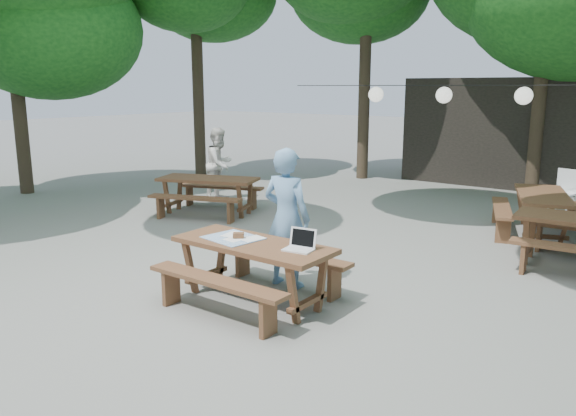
# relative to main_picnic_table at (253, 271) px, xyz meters

# --- Properties ---
(ground) EXTENTS (80.00, 80.00, 0.00)m
(ground) POSITION_rel_main_picnic_table_xyz_m (-0.15, 0.65, -0.39)
(ground) COLOR slate
(ground) RESTS_ON ground
(pavilion) EXTENTS (6.00, 3.00, 2.80)m
(pavilion) POSITION_rel_main_picnic_table_xyz_m (0.35, 11.15, 1.01)
(pavilion) COLOR black
(pavilion) RESTS_ON ground
(main_picnic_table) EXTENTS (2.00, 1.58, 0.75)m
(main_picnic_table) POSITION_rel_main_picnic_table_xyz_m (0.00, 0.00, 0.00)
(main_picnic_table) COLOR #53311D
(main_picnic_table) RESTS_ON ground
(picnic_table_nw) EXTENTS (2.33, 2.15, 0.75)m
(picnic_table_nw) POSITION_rel_main_picnic_table_xyz_m (-3.90, 3.17, 0.00)
(picnic_table_nw) COLOR #53311D
(picnic_table_nw) RESTS_ON ground
(picnic_table_far_e) EXTENTS (2.11, 2.31, 0.75)m
(picnic_table_far_e) POSITION_rel_main_picnic_table_xyz_m (2.02, 5.43, 0.00)
(picnic_table_far_e) COLOR #53311D
(picnic_table_far_e) RESTS_ON ground
(woman) EXTENTS (0.70, 0.49, 1.82)m
(woman) POSITION_rel_main_picnic_table_xyz_m (-0.03, 0.72, 0.52)
(woman) COLOR #6C98C4
(woman) RESTS_ON ground
(second_person) EXTENTS (0.74, 0.89, 1.66)m
(second_person) POSITION_rel_main_picnic_table_xyz_m (-4.74, 4.42, 0.44)
(second_person) COLOR white
(second_person) RESTS_ON ground
(plastic_chair) EXTENTS (0.53, 0.53, 0.90)m
(plastic_chair) POSITION_rel_main_picnic_table_xyz_m (1.94, 7.64, -0.13)
(plastic_chair) COLOR white
(plastic_chair) RESTS_ON ground
(laptop) EXTENTS (0.36, 0.30, 0.24)m
(laptop) POSITION_rel_main_picnic_table_xyz_m (0.63, 0.10, 0.42)
(laptop) COLOR white
(laptop) RESTS_ON main_picnic_table
(tabletop_clutter) EXTENTS (0.73, 0.65, 0.08)m
(tabletop_clutter) POSITION_rel_main_picnic_table_xyz_m (-0.30, 0.01, 0.37)
(tabletop_clutter) COLOR teal
(tabletop_clutter) RESTS_ON main_picnic_table
(paper_lanterns) EXTENTS (9.00, 0.34, 0.38)m
(paper_lanterns) POSITION_rel_main_picnic_table_xyz_m (-0.34, 6.65, 2.02)
(paper_lanterns) COLOR black
(paper_lanterns) RESTS_ON ground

